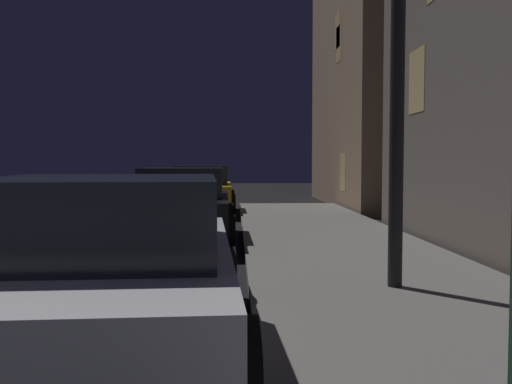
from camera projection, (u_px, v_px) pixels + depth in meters
car_white at (107, 269)px, 4.38m from camera, size 2.29×4.34×1.43m
car_black at (183, 206)px, 10.84m from camera, size 2.01×4.15×1.43m
car_yellow_cab at (201, 190)px, 16.77m from camera, size 2.03×4.17×1.43m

